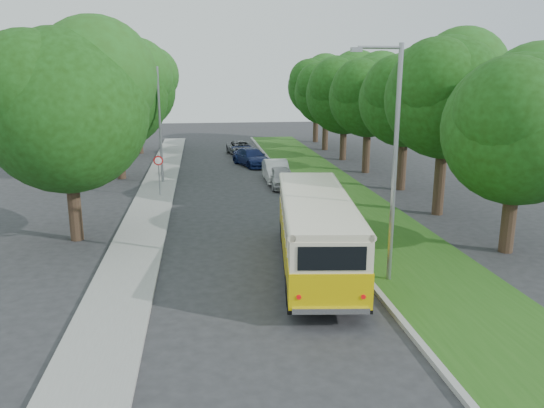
{
  "coord_description": "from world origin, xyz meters",
  "views": [
    {
      "loc": [
        -2.02,
        -19.04,
        7.07
      ],
      "look_at": [
        0.99,
        3.29,
        1.5
      ],
      "focal_mm": 35.0,
      "sensor_mm": 36.0,
      "label": 1
    }
  ],
  "objects": [
    {
      "name": "car_white",
      "position": [
        2.93,
        15.55,
        0.71
      ],
      "size": [
        1.53,
        4.35,
        1.43
      ],
      "primitive_type": "imported",
      "rotation": [
        0.0,
        0.0,
        -0.0
      ],
      "color": "silver",
      "rests_on": "ground"
    },
    {
      "name": "ground",
      "position": [
        0.0,
        0.0,
        0.0
      ],
      "size": [
        120.0,
        120.0,
        0.0
      ],
      "primitive_type": "plane",
      "color": "#29292C",
      "rests_on": "ground"
    },
    {
      "name": "warning_sign",
      "position": [
        -4.5,
        11.98,
        1.71
      ],
      "size": [
        0.56,
        0.1,
        2.5
      ],
      "color": "gray",
      "rests_on": "ground"
    },
    {
      "name": "curb",
      "position": [
        3.6,
        5.0,
        0.07
      ],
      "size": [
        0.2,
        70.0,
        0.15
      ],
      "primitive_type": "cube",
      "color": "gray",
      "rests_on": "ground"
    },
    {
      "name": "lamppost_far",
      "position": [
        -4.7,
        16.0,
        4.12
      ],
      "size": [
        1.71,
        0.16,
        7.5
      ],
      "color": "gray",
      "rests_on": "ground"
    },
    {
      "name": "sidewalk",
      "position": [
        -4.8,
        5.0,
        0.06
      ],
      "size": [
        2.2,
        70.0,
        0.12
      ],
      "primitive_type": "cube",
      "color": "gray",
      "rests_on": "ground"
    },
    {
      "name": "grass_verge",
      "position": [
        5.95,
        5.0,
        0.07
      ],
      "size": [
        4.5,
        70.0,
        0.13
      ],
      "primitive_type": "cube",
      "color": "#245316",
      "rests_on": "ground"
    },
    {
      "name": "car_grey",
      "position": [
        1.54,
        27.66,
        0.62
      ],
      "size": [
        2.64,
        4.69,
        1.24
      ],
      "primitive_type": "imported",
      "rotation": [
        0.0,
        0.0,
        0.14
      ],
      "color": "slate",
      "rests_on": "ground"
    },
    {
      "name": "car_blue",
      "position": [
        1.91,
        21.99,
        0.67
      ],
      "size": [
        3.23,
        4.97,
        1.34
      ],
      "primitive_type": "imported",
      "rotation": [
        0.0,
        0.0,
        0.32
      ],
      "color": "navy",
      "rests_on": "ground"
    },
    {
      "name": "vintage_bus",
      "position": [
        2.02,
        -0.98,
        1.42
      ],
      "size": [
        3.62,
        9.82,
        2.85
      ],
      "primitive_type": null,
      "rotation": [
        0.0,
        0.0,
        -0.12
      ],
      "color": "#E4C207",
      "rests_on": "ground"
    },
    {
      "name": "treeline",
      "position": [
        3.15,
        17.99,
        5.93
      ],
      "size": [
        24.27,
        41.91,
        9.46
      ],
      "color": "#332319",
      "rests_on": "ground"
    },
    {
      "name": "car_silver",
      "position": [
        3.0,
        13.66,
        0.65
      ],
      "size": [
        1.59,
        3.83,
        1.3
      ],
      "primitive_type": "imported",
      "rotation": [
        0.0,
        0.0,
        -0.01
      ],
      "color": "#A1A1A6",
      "rests_on": "ground"
    },
    {
      "name": "lamppost_near",
      "position": [
        4.21,
        -2.5,
        4.37
      ],
      "size": [
        1.71,
        0.16,
        8.0
      ],
      "color": "gray",
      "rests_on": "ground"
    }
  ]
}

